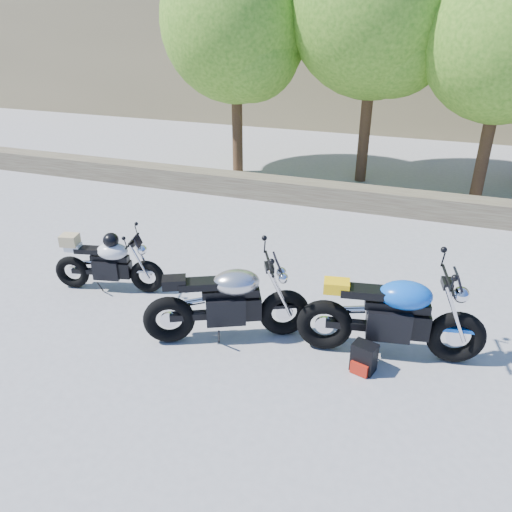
{
  "coord_description": "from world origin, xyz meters",
  "views": [
    {
      "loc": [
        2.4,
        -5.29,
        4.05
      ],
      "look_at": [
        0.2,
        1.0,
        0.75
      ],
      "focal_mm": 35.0,
      "sensor_mm": 36.0,
      "label": 1
    }
  ],
  "objects_px": {
    "white_bike": "(107,262)",
    "blue_bike": "(392,317)",
    "backpack": "(364,358)",
    "silver_bike": "(228,303)"
  },
  "relations": [
    {
      "from": "backpack",
      "to": "white_bike",
      "type": "bearing_deg",
      "value": -172.99
    },
    {
      "from": "white_bike",
      "to": "backpack",
      "type": "relative_size",
      "value": 4.54
    },
    {
      "from": "silver_bike",
      "to": "blue_bike",
      "type": "height_order",
      "value": "blue_bike"
    },
    {
      "from": "silver_bike",
      "to": "white_bike",
      "type": "distance_m",
      "value": 2.37
    },
    {
      "from": "silver_bike",
      "to": "white_bike",
      "type": "relative_size",
      "value": 1.18
    },
    {
      "from": "silver_bike",
      "to": "blue_bike",
      "type": "distance_m",
      "value": 2.12
    },
    {
      "from": "white_bike",
      "to": "blue_bike",
      "type": "height_order",
      "value": "blue_bike"
    },
    {
      "from": "blue_bike",
      "to": "backpack",
      "type": "relative_size",
      "value": 6.04
    },
    {
      "from": "silver_bike",
      "to": "white_bike",
      "type": "height_order",
      "value": "silver_bike"
    },
    {
      "from": "white_bike",
      "to": "backpack",
      "type": "height_order",
      "value": "white_bike"
    }
  ]
}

